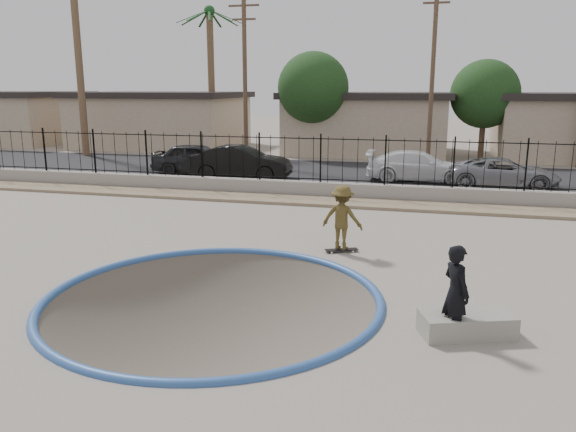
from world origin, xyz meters
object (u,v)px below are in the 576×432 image
(skateboard, at_px, (341,250))
(car_c, at_px, (419,166))
(videographer, at_px, (456,292))
(skater, at_px, (342,221))
(car_a, at_px, (198,159))
(car_d, at_px, (504,173))
(concrete_ledge, at_px, (467,324))
(car_b, at_px, (241,162))

(skateboard, distance_m, car_c, 12.13)
(videographer, distance_m, car_c, 16.71)
(skater, height_order, car_c, skater)
(videographer, xyz_separation_m, car_a, (-11.72, 16.15, -0.04))
(skateboard, xyz_separation_m, car_a, (-9.01, 11.47, 0.74))
(car_d, bearing_deg, concrete_ledge, 171.41)
(skater, relative_size, car_b, 0.36)
(skateboard, height_order, car_d, car_d)
(car_c, height_order, car_d, car_c)
(concrete_ledge, distance_m, car_c, 16.56)
(car_a, bearing_deg, concrete_ledge, -148.98)
(concrete_ledge, bearing_deg, car_a, 126.80)
(skateboard, relative_size, car_a, 0.20)
(skater, bearing_deg, car_b, -48.47)
(skateboard, height_order, concrete_ledge, concrete_ledge)
(videographer, height_order, concrete_ledge, videographer)
(videographer, height_order, car_a, videographer)
(concrete_ledge, distance_m, car_d, 15.89)
(car_c, bearing_deg, skater, 170.79)
(car_b, xyz_separation_m, car_c, (8.09, 1.41, -0.09))
(videographer, relative_size, car_c, 0.35)
(skateboard, height_order, car_a, car_a)
(car_c, bearing_deg, videographer, -177.80)
(videographer, height_order, car_b, videographer)
(car_c, bearing_deg, car_a, 91.29)
(car_b, distance_m, car_d, 11.70)
(concrete_ledge, relative_size, car_c, 0.34)
(car_a, height_order, car_c, car_a)
(skater, bearing_deg, skateboard, 100.08)
(skateboard, distance_m, car_a, 14.61)
(skater, xyz_separation_m, car_c, (1.62, 12.00, -0.12))
(skateboard, relative_size, videographer, 0.53)
(car_a, distance_m, car_d, 14.22)
(car_a, height_order, car_d, car_a)
(car_a, bearing_deg, skater, -147.63)
(car_b, bearing_deg, car_c, -84.02)
(skateboard, bearing_deg, car_d, 40.55)
(car_d, bearing_deg, skater, 154.74)
(car_c, relative_size, car_d, 1.04)
(skater, xyz_separation_m, videographer, (2.71, -4.67, -0.00))
(skateboard, height_order, car_c, car_c)
(car_b, bearing_deg, skater, -152.45)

